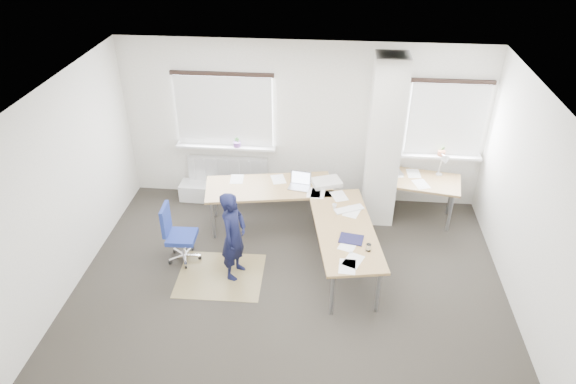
# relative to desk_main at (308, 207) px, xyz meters

# --- Properties ---
(ground) EXTENTS (6.00, 6.00, 0.00)m
(ground) POSITION_rel_desk_main_xyz_m (-0.19, -1.09, -0.69)
(ground) COLOR black
(ground) RESTS_ON ground
(room_shell) EXTENTS (6.04, 5.04, 2.82)m
(room_shell) POSITION_rel_desk_main_xyz_m (-0.00, -0.64, 1.05)
(room_shell) COLOR beige
(room_shell) RESTS_ON ground
(floor_mat) EXTENTS (1.24, 1.05, 0.01)m
(floor_mat) POSITION_rel_desk_main_xyz_m (-1.20, -0.86, -0.69)
(floor_mat) COLOR olive
(floor_mat) RESTS_ON ground
(white_crate) EXTENTS (0.51, 0.37, 0.30)m
(white_crate) POSITION_rel_desk_main_xyz_m (-2.06, 1.16, -0.54)
(white_crate) COLOR white
(white_crate) RESTS_ON ground
(desk_main) EXTENTS (2.82, 2.63, 0.96)m
(desk_main) POSITION_rel_desk_main_xyz_m (0.00, 0.00, 0.00)
(desk_main) COLOR brown
(desk_main) RESTS_ON ground
(desk_side) EXTENTS (1.50, 0.93, 1.22)m
(desk_side) POSITION_rel_desk_main_xyz_m (1.70, 0.94, -0.01)
(desk_side) COLOR brown
(desk_side) RESTS_ON ground
(task_chair) EXTENTS (0.51, 0.50, 0.94)m
(task_chair) POSITION_rel_desk_main_xyz_m (-1.85, -0.54, -0.43)
(task_chair) COLOR navy
(task_chair) RESTS_ON ground
(person) EXTENTS (0.45, 0.57, 1.36)m
(person) POSITION_rel_desk_main_xyz_m (-0.98, -0.79, -0.01)
(person) COLOR black
(person) RESTS_ON ground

